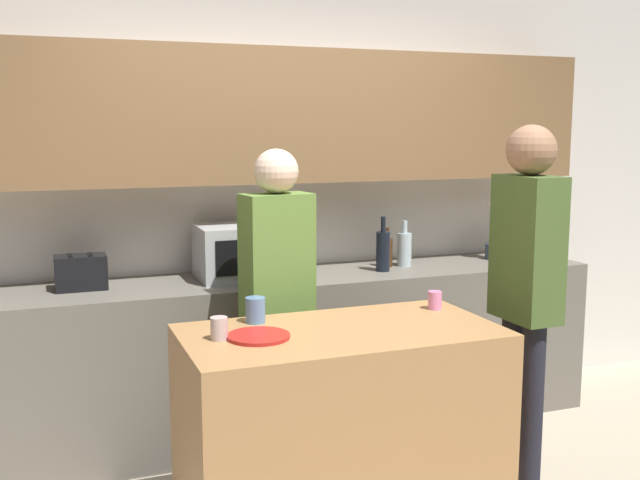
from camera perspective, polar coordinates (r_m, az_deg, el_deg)
back_wall at (r=4.46m, az=-2.98°, el=5.68°), size 6.40×0.40×2.70m
back_counter at (r=4.40m, az=-1.77°, el=-8.62°), size 3.60×0.62×0.92m
kitchen_island at (r=3.36m, az=1.57°, el=-14.36°), size 1.35×0.71×0.91m
microwave at (r=4.22m, az=-5.81°, el=-0.86°), size 0.52×0.39×0.30m
toaster at (r=4.09m, az=-17.76°, el=-2.36°), size 0.26×0.16×0.18m
potted_plant at (r=4.91m, az=13.34°, el=0.86°), size 0.14×0.14×0.39m
bottle_0 at (r=4.40m, az=4.82°, el=-0.79°), size 0.08×0.08×0.32m
bottle_1 at (r=4.55m, az=5.15°, el=-0.90°), size 0.06×0.06×0.24m
bottle_2 at (r=4.58m, az=6.45°, el=-0.66°), size 0.09×0.09×0.28m
plate_on_island at (r=3.09m, az=-4.71°, el=-7.32°), size 0.26×0.26×0.01m
cup_0 at (r=3.31m, az=-4.95°, el=-5.34°), size 0.09×0.09×0.11m
cup_1 at (r=3.58m, az=8.74°, el=-4.56°), size 0.06×0.06×0.09m
cup_2 at (r=3.07m, az=-7.70°, el=-6.70°), size 0.07×0.07×0.09m
person_left at (r=3.66m, az=15.43°, el=-2.66°), size 0.23×0.35×1.78m
person_center at (r=3.72m, az=-3.28°, el=-3.44°), size 0.36×0.24×1.66m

